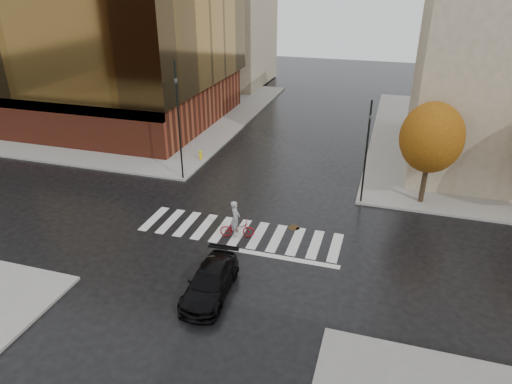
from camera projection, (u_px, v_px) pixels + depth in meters
ground at (237, 237)px, 25.80m from camera, size 120.00×120.00×0.00m
sidewalk_nw at (118, 109)px, 49.37m from camera, size 30.00×30.00×0.15m
crosswalk at (240, 232)px, 26.23m from camera, size 12.00×3.00×0.01m
office_glass at (80, 33)px, 43.47m from camera, size 27.00×19.00×16.00m
building_nw_far at (212, 1)px, 57.43m from camera, size 14.00×12.00×20.00m
tree_ne_a at (432, 138)px, 27.59m from camera, size 3.80×3.80×6.50m
sedan at (210, 282)px, 20.97m from camera, size 2.08×4.61×1.31m
cyclist at (237, 225)px, 25.51m from camera, size 2.05×1.12×2.21m
traffic_light_nw at (178, 112)px, 30.72m from camera, size 0.22×0.19×8.24m
traffic_light_ne at (367, 147)px, 27.89m from camera, size 0.19×0.21×6.61m
fire_hydrant at (201, 154)px, 35.88m from camera, size 0.26×0.26×0.73m
manhole at (294, 228)px, 26.69m from camera, size 0.77×0.77×0.01m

